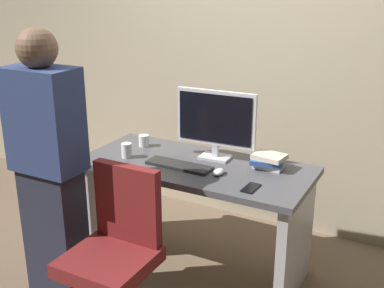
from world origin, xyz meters
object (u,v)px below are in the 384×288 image
(cup_near_keyboard, at_px, (127,150))
(monitor, at_px, (216,121))
(keyboard, at_px, (179,165))
(office_chair, at_px, (116,262))
(cup_by_monitor, at_px, (144,141))
(cell_phone, at_px, (251,188))
(person_at_desk, at_px, (49,171))
(desk, at_px, (196,196))
(mouse, at_px, (219,172))
(book_stack, at_px, (269,161))

(cup_near_keyboard, bearing_deg, monitor, 26.27)
(monitor, relative_size, keyboard, 1.26)
(office_chair, relative_size, keyboard, 2.19)
(cup_by_monitor, height_order, cell_phone, cup_by_monitor)
(person_at_desk, distance_m, cell_phone, 1.15)
(desk, relative_size, cup_near_keyboard, 15.19)
(office_chair, bearing_deg, keyboard, 88.54)
(office_chair, distance_m, monitor, 1.09)
(monitor, bearing_deg, person_at_desk, -126.93)
(monitor, bearing_deg, cell_phone, -41.45)
(desk, relative_size, cup_by_monitor, 18.21)
(mouse, xyz_separation_m, cell_phone, (0.25, -0.10, -0.01))
(person_at_desk, bearing_deg, cup_by_monitor, 83.87)
(office_chair, distance_m, mouse, 0.81)
(office_chair, height_order, person_at_desk, person_at_desk)
(office_chair, bearing_deg, person_at_desk, 172.07)
(keyboard, height_order, book_stack, book_stack)
(desk, bearing_deg, office_chair, -96.38)
(mouse, bearing_deg, cup_near_keyboard, -178.54)
(desk, xyz_separation_m, monitor, (0.07, 0.15, 0.48))
(office_chair, bearing_deg, book_stack, 60.39)
(mouse, distance_m, cell_phone, 0.27)
(office_chair, relative_size, cell_phone, 6.53)
(person_at_desk, xyz_separation_m, mouse, (0.78, 0.61, -0.08))
(mouse, bearing_deg, keyboard, -179.32)
(cell_phone, bearing_deg, cup_by_monitor, 162.87)
(monitor, xyz_separation_m, cell_phone, (0.39, -0.34, -0.25))
(desk, bearing_deg, keyboard, -125.86)
(cup_near_keyboard, distance_m, cell_phone, 0.92)
(monitor, relative_size, book_stack, 2.36)
(cup_near_keyboard, height_order, book_stack, cup_near_keyboard)
(office_chair, relative_size, cup_near_keyboard, 9.63)
(keyboard, xyz_separation_m, cup_near_keyboard, (-0.39, -0.01, 0.04))
(mouse, height_order, book_stack, book_stack)
(monitor, bearing_deg, book_stack, -0.06)
(cup_by_monitor, height_order, book_stack, book_stack)
(person_at_desk, xyz_separation_m, cup_near_keyboard, (0.11, 0.59, -0.04))
(office_chair, relative_size, book_stack, 4.10)
(keyboard, distance_m, book_stack, 0.56)
(cell_phone, bearing_deg, keyboard, 171.46)
(monitor, height_order, book_stack, monitor)
(office_chair, xyz_separation_m, cup_by_monitor, (-0.40, 0.90, 0.36))
(office_chair, height_order, monitor, monitor)
(mouse, relative_size, book_stack, 0.44)
(desk, relative_size, keyboard, 3.45)
(mouse, xyz_separation_m, cup_by_monitor, (-0.69, 0.22, 0.02))
(person_at_desk, height_order, book_stack, person_at_desk)
(keyboard, relative_size, cup_near_keyboard, 4.41)
(book_stack, bearing_deg, keyboard, -154.04)
(monitor, relative_size, cup_near_keyboard, 5.54)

